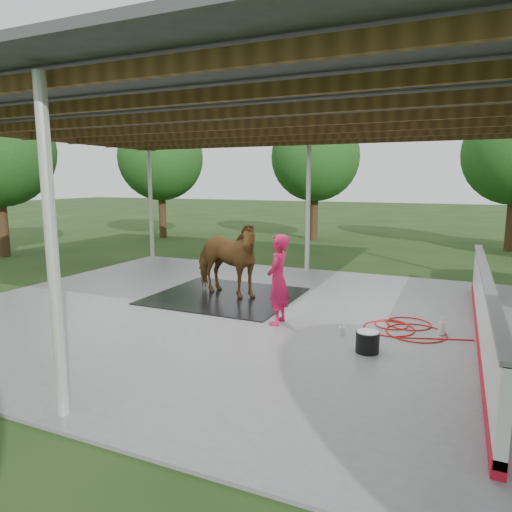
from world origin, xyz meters
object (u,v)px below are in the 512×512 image
at_px(handler, 278,280).
at_px(wash_bucket, 367,342).
at_px(dasher_board, 484,311).
at_px(horse, 225,259).

relative_size(handler, wash_bucket, 4.60).
distance_m(handler, wash_bucket, 2.12).
height_order(dasher_board, horse, horse).
xyz_separation_m(horse, handler, (1.89, -1.43, -0.05)).
bearing_deg(horse, wash_bucket, -106.02).
bearing_deg(horse, handler, -112.31).
distance_m(horse, handler, 2.37).
bearing_deg(handler, dasher_board, 94.72).
bearing_deg(handler, horse, -130.07).
bearing_deg(dasher_board, wash_bucket, -142.91).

